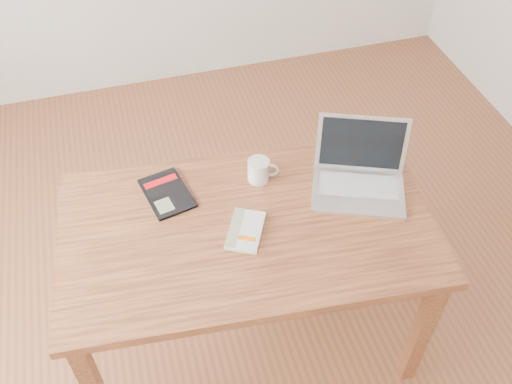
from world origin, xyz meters
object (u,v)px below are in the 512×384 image
object	(u,v)px
white_guidebook	(245,230)
coffee_mug	(259,170)
laptop	(359,174)
black_guidebook	(167,193)
desk	(248,240)

from	to	relation	value
white_guidebook	coffee_mug	bearing A→B (deg)	89.81
white_guidebook	laptop	world-z (taller)	laptop
white_guidebook	black_guidebook	world-z (taller)	white_guidebook
desk	laptop	size ratio (longest dim) A/B	3.30
desk	laptop	bearing A→B (deg)	15.29
white_guidebook	black_guidebook	distance (m)	0.36
black_guidebook	laptop	distance (m)	0.75
laptop	black_guidebook	bearing A→B (deg)	-169.12
desk	coffee_mug	size ratio (longest dim) A/B	11.71
black_guidebook	coffee_mug	xyz separation A→B (m)	(0.37, -0.02, 0.04)
laptop	white_guidebook	bearing A→B (deg)	-144.35
black_guidebook	coffee_mug	size ratio (longest dim) A/B	2.13
desk	black_guidebook	size ratio (longest dim) A/B	5.51
desk	white_guidebook	xyz separation A→B (m)	(-0.02, -0.03, 0.10)
desk	black_guidebook	distance (m)	0.36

